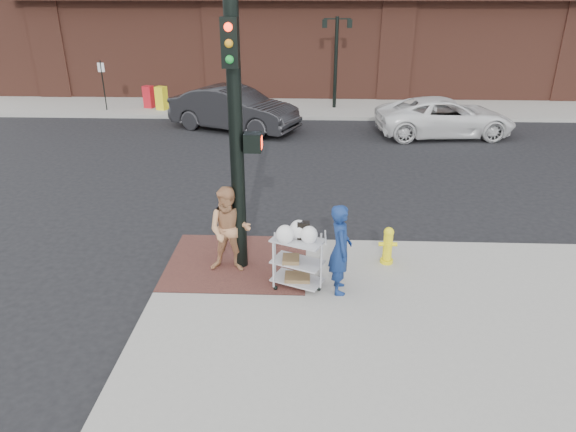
{
  "coord_description": "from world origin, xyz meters",
  "views": [
    {
      "loc": [
        0.81,
        -8.24,
        5.26
      ],
      "look_at": [
        0.44,
        0.79,
        1.25
      ],
      "focal_mm": 32.0,
      "sensor_mm": 36.0,
      "label": 1
    }
  ],
  "objects_px": {
    "lamp_post": "(336,53)",
    "sedan_dark": "(234,109)",
    "woman_blue": "(340,249)",
    "fire_hydrant": "(388,245)",
    "traffic_signal_pole": "(237,136)",
    "utility_cart": "(298,258)",
    "minivan_white": "(445,117)",
    "pedestrian_tan": "(230,230)"
  },
  "relations": [
    {
      "from": "fire_hydrant",
      "to": "traffic_signal_pole",
      "type": "bearing_deg",
      "value": -175.26
    },
    {
      "from": "sedan_dark",
      "to": "fire_hydrant",
      "type": "height_order",
      "value": "sedan_dark"
    },
    {
      "from": "traffic_signal_pole",
      "to": "pedestrian_tan",
      "type": "bearing_deg",
      "value": -137.87
    },
    {
      "from": "pedestrian_tan",
      "to": "sedan_dark",
      "type": "bearing_deg",
      "value": 99.59
    },
    {
      "from": "minivan_white",
      "to": "lamp_post",
      "type": "bearing_deg",
      "value": 37.49
    },
    {
      "from": "traffic_signal_pole",
      "to": "utility_cart",
      "type": "xyz_separation_m",
      "value": [
        1.12,
        -0.69,
        -2.1
      ]
    },
    {
      "from": "woman_blue",
      "to": "fire_hydrant",
      "type": "bearing_deg",
      "value": -46.53
    },
    {
      "from": "traffic_signal_pole",
      "to": "minivan_white",
      "type": "height_order",
      "value": "traffic_signal_pole"
    },
    {
      "from": "lamp_post",
      "to": "woman_blue",
      "type": "relative_size",
      "value": 2.35
    },
    {
      "from": "woman_blue",
      "to": "sedan_dark",
      "type": "xyz_separation_m",
      "value": [
        -3.61,
        12.22,
        -0.14
      ]
    },
    {
      "from": "sedan_dark",
      "to": "fire_hydrant",
      "type": "xyz_separation_m",
      "value": [
        4.63,
        -11.13,
        -0.31
      ]
    },
    {
      "from": "lamp_post",
      "to": "fire_hydrant",
      "type": "distance_m",
      "value": 15.13
    },
    {
      "from": "traffic_signal_pole",
      "to": "woman_blue",
      "type": "xyz_separation_m",
      "value": [
        1.89,
        -0.84,
        -1.83
      ]
    },
    {
      "from": "woman_blue",
      "to": "pedestrian_tan",
      "type": "relative_size",
      "value": 0.98
    },
    {
      "from": "pedestrian_tan",
      "to": "utility_cart",
      "type": "distance_m",
      "value": 1.44
    },
    {
      "from": "utility_cart",
      "to": "fire_hydrant",
      "type": "distance_m",
      "value": 2.03
    },
    {
      "from": "lamp_post",
      "to": "utility_cart",
      "type": "height_order",
      "value": "lamp_post"
    },
    {
      "from": "minivan_white",
      "to": "fire_hydrant",
      "type": "relative_size",
      "value": 6.67
    },
    {
      "from": "sedan_dark",
      "to": "minivan_white",
      "type": "distance_m",
      "value": 8.27
    },
    {
      "from": "sedan_dark",
      "to": "fire_hydrant",
      "type": "bearing_deg",
      "value": -134.2
    },
    {
      "from": "utility_cart",
      "to": "fire_hydrant",
      "type": "height_order",
      "value": "utility_cart"
    },
    {
      "from": "lamp_post",
      "to": "sedan_dark",
      "type": "xyz_separation_m",
      "value": [
        -4.19,
        -3.85,
        -1.76
      ]
    },
    {
      "from": "lamp_post",
      "to": "pedestrian_tan",
      "type": "bearing_deg",
      "value": -99.84
    },
    {
      "from": "lamp_post",
      "to": "sedan_dark",
      "type": "bearing_deg",
      "value": -137.4
    },
    {
      "from": "lamp_post",
      "to": "fire_hydrant",
      "type": "xyz_separation_m",
      "value": [
        0.44,
        -14.99,
        -2.07
      ]
    },
    {
      "from": "pedestrian_tan",
      "to": "minivan_white",
      "type": "bearing_deg",
      "value": 60.67
    },
    {
      "from": "woman_blue",
      "to": "minivan_white",
      "type": "xyz_separation_m",
      "value": [
        4.65,
        11.69,
        -0.27
      ]
    },
    {
      "from": "fire_hydrant",
      "to": "pedestrian_tan",
      "type": "bearing_deg",
      "value": -172.36
    },
    {
      "from": "fire_hydrant",
      "to": "minivan_white",
      "type": "bearing_deg",
      "value": 71.14
    },
    {
      "from": "pedestrian_tan",
      "to": "utility_cart",
      "type": "xyz_separation_m",
      "value": [
        1.32,
        -0.52,
        -0.29
      ]
    },
    {
      "from": "fire_hydrant",
      "to": "lamp_post",
      "type": "bearing_deg",
      "value": 91.69
    },
    {
      "from": "fire_hydrant",
      "to": "sedan_dark",
      "type": "bearing_deg",
      "value": 112.6
    },
    {
      "from": "utility_cart",
      "to": "lamp_post",
      "type": "bearing_deg",
      "value": 85.14
    },
    {
      "from": "lamp_post",
      "to": "fire_hydrant",
      "type": "height_order",
      "value": "lamp_post"
    },
    {
      "from": "woman_blue",
      "to": "utility_cart",
      "type": "xyz_separation_m",
      "value": [
        -0.77,
        0.15,
        -0.27
      ]
    },
    {
      "from": "traffic_signal_pole",
      "to": "utility_cart",
      "type": "relative_size",
      "value": 3.9
    },
    {
      "from": "lamp_post",
      "to": "utility_cart",
      "type": "bearing_deg",
      "value": -94.86
    },
    {
      "from": "woman_blue",
      "to": "fire_hydrant",
      "type": "xyz_separation_m",
      "value": [
        1.03,
        1.08,
        -0.45
      ]
    },
    {
      "from": "minivan_white",
      "to": "utility_cart",
      "type": "relative_size",
      "value": 4.09
    },
    {
      "from": "fire_hydrant",
      "to": "utility_cart",
      "type": "bearing_deg",
      "value": -152.52
    },
    {
      "from": "woman_blue",
      "to": "traffic_signal_pole",
      "type": "bearing_deg",
      "value": 62.9
    },
    {
      "from": "woman_blue",
      "to": "sedan_dark",
      "type": "height_order",
      "value": "woman_blue"
    }
  ]
}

